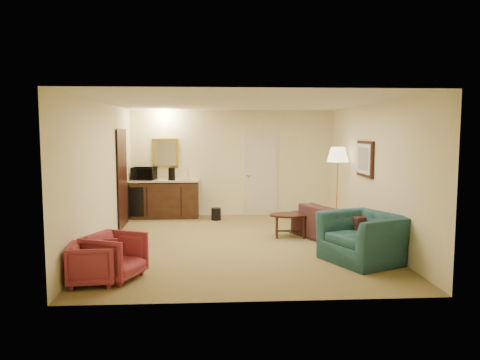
# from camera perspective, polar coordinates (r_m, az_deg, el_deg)

# --- Properties ---
(ground) EXTENTS (6.00, 6.00, 0.00)m
(ground) POSITION_cam_1_polar(r_m,az_deg,el_deg) (8.81, 0.02, -7.73)
(ground) COLOR olive
(ground) RESTS_ON ground
(room_walls) EXTENTS (5.02, 6.01, 2.61)m
(room_walls) POSITION_cam_1_polar(r_m,az_deg,el_deg) (9.33, -0.86, 3.70)
(room_walls) COLOR #F2E8B5
(room_walls) RESTS_ON ground
(wetbar_cabinet) EXTENTS (1.64, 0.58, 0.92)m
(wetbar_cabinet) POSITION_cam_1_polar(r_m,az_deg,el_deg) (11.44, -9.11, -2.28)
(wetbar_cabinet) COLOR #3D2313
(wetbar_cabinet) RESTS_ON ground
(sofa) EXTENTS (1.52, 2.37, 0.90)m
(sofa) POSITION_cam_1_polar(r_m,az_deg,el_deg) (8.97, 12.63, -4.70)
(sofa) COLOR black
(sofa) RESTS_ON ground
(teal_armchair) EXTENTS (1.20, 1.40, 1.04)m
(teal_armchair) POSITION_cam_1_polar(r_m,az_deg,el_deg) (7.76, 14.87, -5.88)
(teal_armchair) COLOR #215153
(teal_armchair) RESTS_ON ground
(rose_chair_near) EXTENTS (0.88, 0.90, 0.72)m
(rose_chair_near) POSITION_cam_1_polar(r_m,az_deg,el_deg) (6.91, -15.04, -8.72)
(rose_chair_near) COLOR maroon
(rose_chair_near) RESTS_ON ground
(rose_chair_far) EXTENTS (0.65, 0.68, 0.64)m
(rose_chair_far) POSITION_cam_1_polar(r_m,az_deg,el_deg) (6.78, -17.48, -9.43)
(rose_chair_far) COLOR maroon
(rose_chair_far) RESTS_ON ground
(coffee_table) EXTENTS (0.85, 0.62, 0.46)m
(coffee_table) POSITION_cam_1_polar(r_m,az_deg,el_deg) (9.33, 6.11, -5.53)
(coffee_table) COLOR black
(coffee_table) RESTS_ON ground
(floor_lamp) EXTENTS (0.54, 0.54, 1.75)m
(floor_lamp) POSITION_cam_1_polar(r_m,az_deg,el_deg) (10.38, 11.75, -0.84)
(floor_lamp) COLOR gold
(floor_lamp) RESTS_ON ground
(waste_bin) EXTENTS (0.23, 0.23, 0.28)m
(waste_bin) POSITION_cam_1_polar(r_m,az_deg,el_deg) (11.05, -2.93, -4.17)
(waste_bin) COLOR black
(waste_bin) RESTS_ON ground
(microwave) EXTENTS (0.60, 0.41, 0.37)m
(microwave) POSITION_cam_1_polar(r_m,az_deg,el_deg) (11.45, -11.64, 0.94)
(microwave) COLOR black
(microwave) RESTS_ON wetbar_cabinet
(coffee_maker) EXTENTS (0.16, 0.16, 0.30)m
(coffee_maker) POSITION_cam_1_polar(r_m,az_deg,el_deg) (11.26, -8.32, 0.74)
(coffee_maker) COLOR black
(coffee_maker) RESTS_ON wetbar_cabinet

